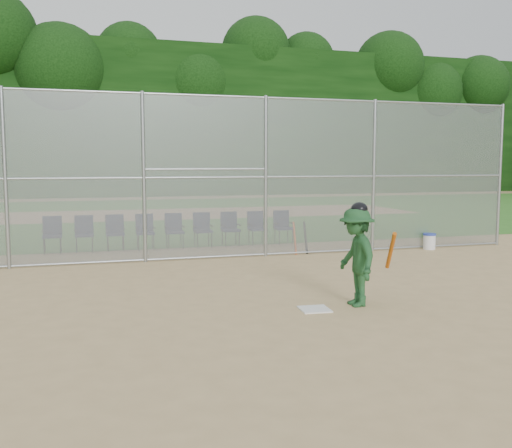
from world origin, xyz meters
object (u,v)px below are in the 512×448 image
object	(u,v)px
home_plate	(315,309)
batter_at_plate	(356,256)
chair_0	(52,235)
water_cooler	(429,241)

from	to	relation	value
home_plate	batter_at_plate	size ratio (longest dim) A/B	0.27
home_plate	batter_at_plate	bearing A→B (deg)	5.87
batter_at_plate	chair_0	distance (m)	8.86
home_plate	batter_at_plate	xyz separation A→B (m)	(0.76, 0.08, 0.81)
batter_at_plate	water_cooler	size ratio (longest dim) A/B	3.90
home_plate	water_cooler	xyz separation A→B (m)	(5.51, 5.15, 0.21)
batter_at_plate	home_plate	bearing A→B (deg)	-174.13
chair_0	water_cooler	bearing A→B (deg)	-12.56
home_plate	chair_0	distance (m)	8.53
water_cooler	chair_0	size ratio (longest dim) A/B	0.46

